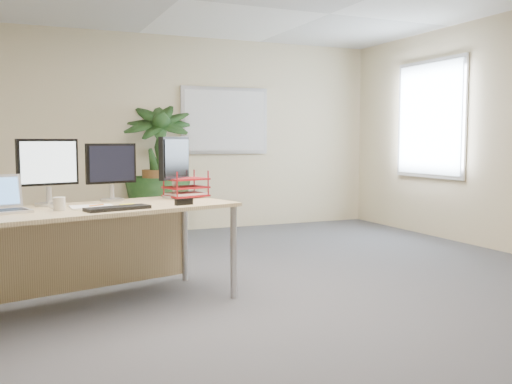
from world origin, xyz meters
name	(u,v)px	position (x,y,z in m)	size (l,w,h in m)	color
floor	(259,314)	(0.00, 0.00, 0.00)	(8.00, 8.00, 0.00)	#4A494F
back_wall	(141,134)	(0.00, 4.00, 1.35)	(7.00, 0.04, 2.70)	beige
whiteboard	(225,121)	(1.20, 3.97, 1.55)	(1.30, 0.04, 0.95)	silver
window	(430,119)	(3.47, 2.30, 1.55)	(0.04, 1.30, 1.55)	silver
desk	(94,227)	(-1.07, 0.69, 0.61)	(2.17, 1.35, 0.78)	tan
floor_plant	(157,180)	(0.14, 3.70, 0.75)	(0.84, 0.84, 1.50)	#143716
monitor_left	(48,168)	(-1.38, 0.80, 1.07)	(0.45, 0.21, 0.50)	#B2B3B7
monitor_right	(111,168)	(-0.89, 0.96, 1.05)	(0.42, 0.19, 0.47)	#B2B3B7
monitor_dark	(175,163)	(-0.35, 1.02, 1.08)	(0.35, 0.37, 0.52)	#B2B3B7
keyboard	(118,208)	(-0.95, 0.33, 0.79)	(0.46, 0.15, 0.03)	black
coffee_mug	(59,204)	(-1.34, 0.46, 0.82)	(0.12, 0.08, 0.09)	silver
spiral_notebook	(92,207)	(-1.10, 0.54, 0.78)	(0.30, 0.23, 0.01)	white
orange_pen	(97,205)	(-1.07, 0.54, 0.79)	(0.01, 0.01, 0.13)	orange
yellow_highlighter	(127,205)	(-0.84, 0.58, 0.78)	(0.02, 0.02, 0.11)	#FFFD1A
letter_tray	(186,189)	(-0.25, 1.01, 0.85)	(0.40, 0.34, 0.16)	maroon
stapler	(184,202)	(-0.43, 0.45, 0.80)	(0.14, 0.04, 0.05)	black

